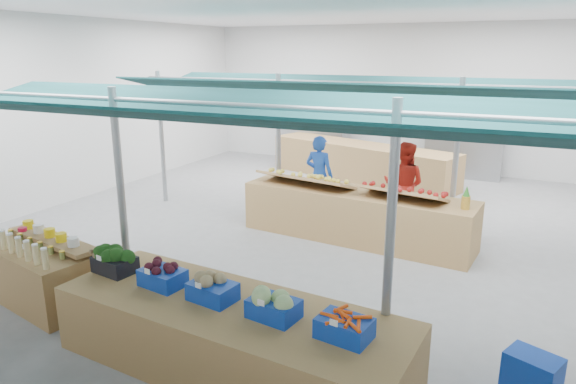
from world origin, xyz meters
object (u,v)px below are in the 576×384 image
bottle_shelf (42,273)px  vendor_right (403,185)px  crate_stack (531,382)px  vendor_left (319,176)px  fruit_counter (356,216)px  veg_counter (231,337)px

bottle_shelf → vendor_right: vendor_right is taller
bottle_shelf → vendor_right: (3.76, 5.39, 0.43)m
crate_stack → vendor_left: bearing=130.9°
fruit_counter → vendor_left: 1.68m
bottle_shelf → veg_counter: (3.21, -0.22, -0.04)m
veg_counter → vendor_right: bearing=88.4°
fruit_counter → vendor_left: vendor_left is taller
fruit_counter → vendor_left: bearing=142.4°
bottle_shelf → fruit_counter: size_ratio=0.44×
vendor_right → fruit_counter: bearing=66.3°
vendor_left → vendor_right: size_ratio=1.00×
fruit_counter → vendor_right: vendor_right is taller
vendor_left → veg_counter: bearing=107.5°
crate_stack → vendor_left: 6.51m
veg_counter → vendor_left: bearing=106.5°
fruit_counter → vendor_right: bearing=66.3°
veg_counter → vendor_right: 5.65m
vendor_left → vendor_right: bearing=-175.1°
fruit_counter → vendor_left: size_ratio=2.50×
crate_stack → vendor_right: (-2.45, 4.91, 0.57)m
bottle_shelf → crate_stack: size_ratio=3.26×
crate_stack → veg_counter: bearing=-166.8°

